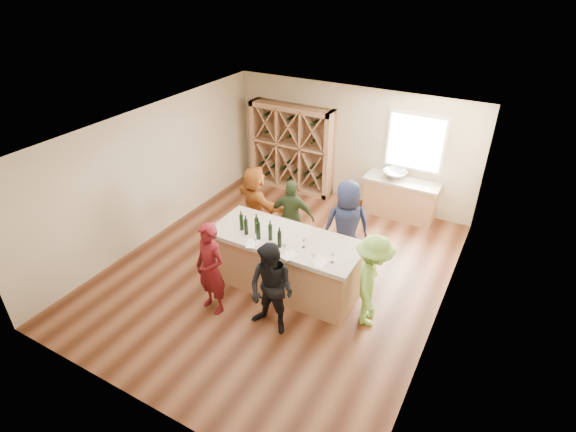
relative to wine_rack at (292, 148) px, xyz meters
The scene contains 35 objects.
floor 3.78m from the wine_rack, 65.36° to the right, with size 6.00×7.00×0.10m, color brown.
ceiling 4.00m from the wine_rack, 65.36° to the right, with size 6.00×7.00×0.10m, color white.
wall_back 1.56m from the wine_rack, 10.57° to the left, with size 6.00×0.10×2.80m, color #C4B28E.
wall_front 6.99m from the wine_rack, 77.60° to the right, with size 6.00×0.10×2.80m, color #C4B28E.
wall_left 3.63m from the wine_rack, 115.36° to the right, with size 0.10×7.00×2.80m, color #C4B28E.
wall_right 5.61m from the wine_rack, 35.70° to the right, with size 0.10×7.00×2.80m, color #C4B28E.
window_frame 3.08m from the wine_rack, ahead, with size 1.30×0.06×1.30m, color white.
window_pane 3.07m from the wine_rack, ahead, with size 1.18×0.01×1.18m, color white.
wine_rack is the anchor object (origin of this frame).
back_counter_base 2.98m from the wine_rack, ahead, with size 1.60×0.58×0.86m, color #A6764F.
back_counter_top 2.91m from the wine_rack, ahead, with size 1.70×0.62×0.06m, color #B2A391.
sink 2.70m from the wine_rack, ahead, with size 0.54×0.54×0.19m, color silver.
faucet 2.70m from the wine_rack, ahead, with size 0.02×0.02×0.30m, color silver.
tasting_counter_base 4.12m from the wine_rack, 62.81° to the right, with size 2.60×1.00×1.00m, color #A6764F.
tasting_counter_top 4.08m from the wine_rack, 62.81° to the right, with size 2.72×1.12×0.08m, color #B2A391.
wine_bottle_a 3.93m from the wine_rack, 74.44° to the right, with size 0.07×0.07×0.30m, color black.
wine_bottle_b 4.05m from the wine_rack, 72.71° to the right, with size 0.07×0.07×0.29m, color black.
wine_bottle_c 3.98m from the wine_rack, 70.24° to the right, with size 0.07×0.07×0.30m, color black.
wine_bottle_d 4.17m from the wine_rack, 69.29° to the right, with size 0.08×0.08×0.33m, color black.
wine_bottle_e 4.17m from the wine_rack, 66.40° to the right, with size 0.07×0.07×0.30m, color black.
wine_glass_a 4.41m from the wine_rack, 69.23° to the right, with size 0.06×0.06×0.17m, color white.
wine_glass_b 4.58m from the wine_rack, 62.91° to the right, with size 0.07×0.07×0.18m, color white.
wine_glass_c 4.85m from the wine_rack, 57.35° to the right, with size 0.07×0.07×0.19m, color white.
wine_glass_d 4.38m from the wine_rack, 58.70° to the right, with size 0.07×0.07×0.17m, color white.
wine_glass_e 4.85m from the wine_rack, 53.67° to the right, with size 0.06×0.06×0.16m, color white.
tasting_menu_a 4.33m from the wine_rack, 70.23° to the right, with size 0.20×0.27×0.00m, color white.
tasting_menu_b 4.60m from the wine_rack, 61.91° to the right, with size 0.21×0.28×0.00m, color white.
tasting_menu_c 4.83m from the wine_rack, 56.06° to the right, with size 0.20×0.27×0.00m, color white.
person_near_left 4.87m from the wine_rack, 77.35° to the right, with size 0.61×0.45×1.69m, color #590F14.
person_near_right 5.17m from the wine_rack, 64.87° to the right, with size 0.79×0.43×1.62m, color black.
person_server 5.14m from the wine_rack, 46.82° to the right, with size 1.07×0.50×1.66m, color #8CC64C.
person_far_mid 2.90m from the wine_rack, 61.22° to the right, with size 0.93×0.47×1.58m, color #263319.
person_far_right 3.56m from the wine_rack, 44.37° to the right, with size 0.89×0.58×1.81m, color #191E38.
person_far_left 2.52m from the wine_rack, 79.03° to the right, with size 1.53×0.55×1.65m, color #994C19.
wine_bottle_f 4.37m from the wine_rack, 64.03° to the right, with size 0.07×0.07×0.30m, color black.
Camera 1 is at (3.57, -6.06, 5.36)m, focal length 28.00 mm.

